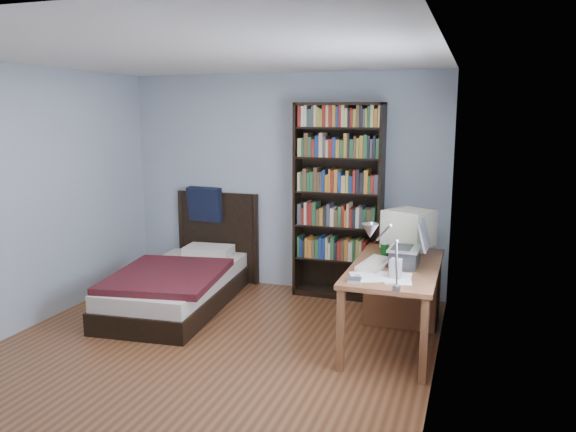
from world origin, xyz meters
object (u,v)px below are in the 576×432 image
Objects in this scene: bookshelf at (338,201)px; crt_monitor at (410,228)px; speaker at (396,269)px; soda_can at (385,251)px; desk at (400,286)px; laptop at (407,254)px; desk_lamp at (375,238)px; bed at (182,281)px; keyboard at (375,264)px.

crt_monitor is at bearing -38.14° from bookshelf.
speaker reaches higher than soda_can.
laptop reaches higher than desk.
bed is (-2.34, 1.42, -0.95)m from desk_lamp.
bed is at bearing -152.44° from bookshelf.
keyboard is at bearing -108.82° from desk.
desk_lamp is at bearing -31.35° from bed.
bed is at bearing 177.10° from soda_can.
laptop is at bearing -77.75° from desk.
speaker is 0.08× the size of bed.
bookshelf is at bearing 137.28° from desk.
crt_monitor is 1.57m from desk_lamp.
desk_lamp is at bearing -95.63° from laptop.
bookshelf is at bearing 126.23° from keyboard.
desk_lamp reaches higher than speaker.
crt_monitor is 3.08× the size of speaker.
bookshelf is (-0.86, 0.68, 0.11)m from crt_monitor.
crt_monitor is 0.64m from keyboard.
bed is at bearing -178.53° from desk.
soda_can is at bearing -129.39° from crt_monitor.
bed is (-2.40, 0.76, -0.56)m from speaker.
keyboard is 2.27m from bed.
desk is 0.44m from soda_can.
bookshelf is (-0.86, 1.56, 0.27)m from speaker.
soda_can is at bearing -53.83° from bookshelf.
crt_monitor is 0.24× the size of bookshelf.
crt_monitor is at bearing 50.61° from soda_can.
desk_lamp reaches higher than bed.
desk is at bearing 1.47° from bed.
crt_monitor is at bearing 94.24° from laptop.
soda_can reaches higher than keyboard.
desk_lamp is at bearing -86.20° from speaker.
crt_monitor is 2.51m from bed.
keyboard is (-0.26, -0.05, -0.10)m from laptop.
bed is (-2.40, -0.13, -0.72)m from crt_monitor.
keyboard is 0.40m from speaker.
keyboard is 3.01× the size of speaker.
desk_lamp is at bearing -92.40° from crt_monitor.
bed is (-2.44, 0.38, -0.59)m from laptop.
desk is 0.63m from laptop.
speaker is 1.28× the size of soda_can.
keyboard is (-0.23, -0.56, -0.22)m from crt_monitor.
crt_monitor is 0.90m from speaker.
laptop is at bearing 84.37° from desk_lamp.
soda_can is 2.27m from bed.
speaker is 0.68m from soda_can.
bed is (-2.34, -0.06, -0.16)m from desk.
crt_monitor is (0.06, 0.07, 0.56)m from desk.
crt_monitor is 3.93× the size of soda_can.
desk_lamp reaches higher than crt_monitor.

